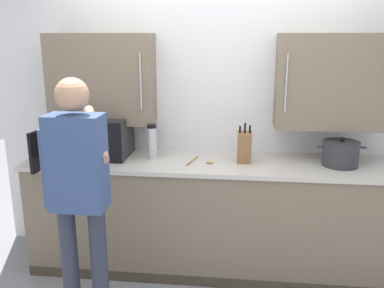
# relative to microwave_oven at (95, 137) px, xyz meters

# --- Properties ---
(back_wall_tiled) EXTENTS (3.90, 0.44, 2.58)m
(back_wall_tiled) POSITION_rel_microwave_oven_xyz_m (0.97, 0.28, 0.26)
(back_wall_tiled) COLOR white
(back_wall_tiled) RESTS_ON ground_plane
(counter_unit) EXTENTS (2.99, 0.67, 0.95)m
(counter_unit) POSITION_rel_microwave_oven_xyz_m (0.97, -0.03, -0.64)
(counter_unit) COLOR #756651
(counter_unit) RESTS_ON ground_plane
(microwave_oven) EXTENTS (0.58, 0.76, 0.33)m
(microwave_oven) POSITION_rel_microwave_oven_xyz_m (0.00, 0.00, 0.00)
(microwave_oven) COLOR black
(microwave_oven) RESTS_ON counter_unit
(thermos_flask) EXTENTS (0.07, 0.07, 0.29)m
(thermos_flask) POSITION_rel_microwave_oven_xyz_m (0.49, -0.03, -0.02)
(thermos_flask) COLOR #B7BABF
(thermos_flask) RESTS_ON counter_unit
(wooden_spoon) EXTENTS (0.22, 0.23, 0.02)m
(wooden_spoon) POSITION_rel_microwave_oven_xyz_m (0.89, -0.08, -0.16)
(wooden_spoon) COLOR tan
(wooden_spoon) RESTS_ON counter_unit
(stock_pot) EXTENTS (0.37, 0.28, 0.22)m
(stock_pot) POSITION_rel_microwave_oven_xyz_m (1.97, -0.04, -0.07)
(stock_pot) COLOR #2D2D33
(stock_pot) RESTS_ON counter_unit
(knife_block) EXTENTS (0.11, 0.15, 0.32)m
(knife_block) POSITION_rel_microwave_oven_xyz_m (1.24, -0.01, -0.04)
(knife_block) COLOR brown
(knife_block) RESTS_ON counter_unit
(person_figure) EXTENTS (0.44, 0.62, 1.70)m
(person_figure) POSITION_rel_microwave_oven_xyz_m (0.20, -0.88, -0.10)
(person_figure) COLOR #282D3D
(person_figure) RESTS_ON ground_plane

